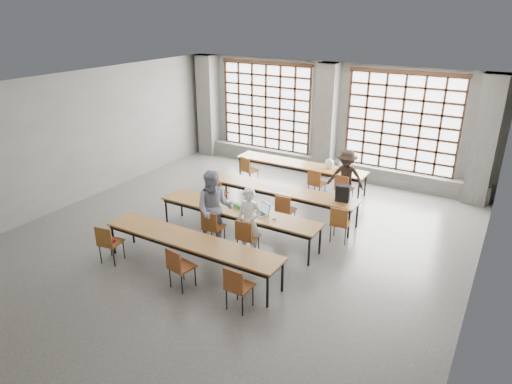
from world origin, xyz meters
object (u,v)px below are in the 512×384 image
desk_row_a (300,166)px  laptop_front (262,211)px  student_male (249,222)px  backpack (343,193)px  chair_mid_centre (284,208)px  mouse (274,218)px  student_female (214,209)px  laptop_back (344,168)px  chair_back_left (248,168)px  chair_back_mid (316,181)px  student_back (346,177)px  plastic_bag (329,164)px  green_box (238,206)px  chair_front_right (246,234)px  chair_back_right (343,187)px  chair_mid_left (217,192)px  chair_mid_right (340,221)px  phone (242,213)px  desk_row_c (238,212)px  red_pouch (111,240)px  chair_near_right (237,284)px  chair_near_left (108,240)px  desk_row_d (191,242)px  desk_row_b (282,191)px  chair_front_left (212,225)px

desk_row_a → laptop_front: 3.68m
student_male → backpack: student_male is taller
chair_mid_centre → mouse: size_ratio=8.98×
student_female → laptop_back: bearing=42.5°
chair_back_left → chair_back_mid: same height
mouse → desk_row_a: bearing=107.0°
chair_back_mid → student_back: bearing=9.1°
chair_mid_centre → plastic_bag: plastic_bag is taller
green_box → backpack: backpack is taller
chair_front_right → chair_mid_centre: bearing=87.4°
chair_back_mid → student_back: (0.81, 0.13, 0.23)m
chair_back_right → laptop_back: 0.82m
student_female → chair_back_right: bearing=35.6°
chair_mid_left → chair_mid_right: same height
chair_back_right → green_box: chair_back_right is taller
chair_mid_centre → phone: (-0.50, -1.11, 0.20)m
desk_row_a → student_back: bearing=-17.4°
chair_back_left → chair_mid_centre: (2.29, -2.06, 0.00)m
laptop_back → green_box: 3.91m
student_female → laptop_back: (1.44, 4.31, -0.09)m
desk_row_c → laptop_front: (0.58, 0.10, 0.13)m
chair_back_right → student_male: (-0.80, -3.57, 0.24)m
chair_mid_right → red_pouch: (-3.83, -3.25, -0.04)m
chair_back_left → chair_mid_centre: bearing=-42.0°
chair_back_left → chair_back_right: (3.01, -0.00, 0.00)m
chair_back_mid → chair_near_right: size_ratio=1.00×
student_male → student_back: student_male is taller
chair_near_right → desk_row_a: bearing=105.2°
chair_mid_centre → laptop_back: size_ratio=2.04×
chair_front_right → chair_near_right: (0.85, -1.68, 0.00)m
chair_back_left → student_back: size_ratio=0.58×
chair_mid_right → student_female: 2.84m
chair_near_left → student_female: 2.34m
laptop_front → mouse: (0.37, -0.12, -0.04)m
student_female → mouse: student_female is taller
student_back → mouse: size_ratio=15.58×
desk_row_d → laptop_front: laptop_front is taller
chair_mid_right → student_male: size_ratio=0.57×
desk_row_c → desk_row_b: bearing=80.5°
mouse → phone: (-0.77, -0.08, -0.01)m
chair_back_left → mouse: size_ratio=8.98×
chair_back_left → chair_mid_left: size_ratio=1.00×
chair_near_left → student_male: bearing=37.8°
desk_row_c → chair_mid_right: bearing=26.0°
chair_back_right → chair_mid_left: size_ratio=1.00×
desk_row_d → backpack: (1.92, 3.38, 0.27)m
desk_row_d → red_pouch: size_ratio=20.00×
chair_front_left → chair_back_right: bearing=65.4°
chair_front_left → student_back: bearing=66.0°
chair_mid_centre → plastic_bag: (0.03, 2.74, 0.34)m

